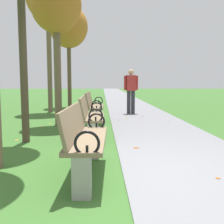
% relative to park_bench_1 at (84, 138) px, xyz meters
% --- Properties ---
extents(ground_plane, '(80.00, 80.00, 0.00)m').
position_rel_park_bench_1_xyz_m(ground_plane, '(0.50, 0.03, -0.49)').
color(ground_plane, '#386628').
extents(paved_walkway, '(2.21, 44.00, 0.02)m').
position_rel_park_bench_1_xyz_m(paved_walkway, '(1.61, 18.03, -0.48)').
color(paved_walkway, slate).
rests_on(paved_walkway, ground).
extents(park_bench_1, '(0.54, 1.62, 0.90)m').
position_rel_park_bench_1_xyz_m(park_bench_1, '(0.00, 0.00, 0.00)').
color(park_bench_1, '#7A664C').
rests_on(park_bench_1, ground).
extents(park_bench_2, '(0.48, 1.60, 0.90)m').
position_rel_park_bench_1_xyz_m(park_bench_2, '(-0.00, 2.23, 0.00)').
color(park_bench_2, '#7A664C').
rests_on(park_bench_2, ground).
extents(park_bench_3, '(0.51, 1.61, 0.90)m').
position_rel_park_bench_1_xyz_m(park_bench_3, '(-0.00, 4.49, 0.00)').
color(park_bench_3, '#7A664C').
rests_on(park_bench_3, ground).
extents(tree_3, '(1.35, 1.35, 3.97)m').
position_rel_park_bench_1_xyz_m(tree_3, '(-0.97, 4.13, 2.68)').
color(tree_3, brown).
rests_on(tree_3, ground).
extents(tree_5, '(1.75, 1.75, 4.64)m').
position_rel_park_bench_1_xyz_m(tree_5, '(-1.27, 9.44, 3.16)').
color(tree_5, brown).
rests_on(tree_5, ground).
extents(pedestrian_walking, '(0.53, 0.26, 1.62)m').
position_rel_park_bench_1_xyz_m(pedestrian_walking, '(1.31, 6.61, 0.44)').
color(pedestrian_walking, '#2D2D38').
rests_on(pedestrian_walking, paved_walkway).
extents(scattered_leaves, '(4.19, 7.57, 0.02)m').
position_rel_park_bench_1_xyz_m(scattered_leaves, '(-0.18, 3.37, -0.47)').
color(scattered_leaves, '#BC842D').
rests_on(scattered_leaves, ground).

